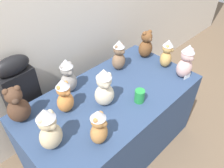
# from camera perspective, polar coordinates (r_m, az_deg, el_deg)

# --- Properties ---
(ground_plane) EXTENTS (10.00, 10.00, 0.00)m
(ground_plane) POSITION_cam_1_polar(r_m,az_deg,el_deg) (2.25, 4.76, -19.63)
(ground_plane) COLOR brown
(wall_back) EXTENTS (7.00, 0.08, 2.60)m
(wall_back) POSITION_cam_1_polar(r_m,az_deg,el_deg) (1.95, -14.59, 19.61)
(wall_back) COLOR silver
(wall_back) RESTS_ON ground_plane
(display_table) EXTENTS (1.55, 0.81, 0.72)m
(display_table) POSITION_cam_1_polar(r_m,az_deg,el_deg) (2.05, 0.00, -10.31)
(display_table) COLOR navy
(display_table) RESTS_ON ground_plane
(instrument_case) EXTENTS (0.29, 0.14, 1.08)m
(instrument_case) POSITION_cam_1_polar(r_m,az_deg,el_deg) (2.07, -21.41, -6.02)
(instrument_case) COLOR black
(instrument_case) RESTS_ON ground_plane
(teddy_bear_cocoa) EXTENTS (0.19, 0.17, 0.31)m
(teddy_bear_cocoa) POSITION_cam_1_polar(r_m,az_deg,el_deg) (1.64, -23.66, -5.27)
(teddy_bear_cocoa) COLOR #4C3323
(teddy_bear_cocoa) RESTS_ON display_table
(teddy_bear_ginger) EXTENTS (0.15, 0.14, 0.30)m
(teddy_bear_ginger) POSITION_cam_1_polar(r_m,az_deg,el_deg) (1.61, -12.42, -3.10)
(teddy_bear_ginger) COLOR #D17F3D
(teddy_bear_ginger) RESTS_ON display_table
(teddy_bear_blush) EXTENTS (0.17, 0.16, 0.32)m
(teddy_bear_blush) POSITION_cam_1_polar(r_m,az_deg,el_deg) (2.01, 18.86, 5.59)
(teddy_bear_blush) COLOR beige
(teddy_bear_blush) RESTS_ON display_table
(teddy_bear_mocha) EXTENTS (0.14, 0.12, 0.30)m
(teddy_bear_mocha) POSITION_cam_1_polar(r_m,az_deg,el_deg) (2.01, 1.81, 7.53)
(teddy_bear_mocha) COLOR #7F6047
(teddy_bear_mocha) RESTS_ON display_table
(teddy_bear_honey) EXTENTS (0.16, 0.15, 0.28)m
(teddy_bear_honey) POSITION_cam_1_polar(r_m,az_deg,el_deg) (2.11, 14.20, 7.74)
(teddy_bear_honey) COLOR tan
(teddy_bear_honey) RESTS_ON display_table
(teddy_bear_chestnut) EXTENTS (0.17, 0.15, 0.29)m
(teddy_bear_chestnut) POSITION_cam_1_polar(r_m,az_deg,el_deg) (2.22, 8.92, 10.11)
(teddy_bear_chestnut) COLOR brown
(teddy_bear_chestnut) RESTS_ON display_table
(teddy_bear_cream) EXTENTS (0.19, 0.18, 0.34)m
(teddy_bear_cream) POSITION_cam_1_polar(r_m,az_deg,el_deg) (1.61, -2.05, -1.06)
(teddy_bear_cream) COLOR beige
(teddy_bear_cream) RESTS_ON display_table
(teddy_bear_sand) EXTENTS (0.18, 0.16, 0.34)m
(teddy_bear_sand) POSITION_cam_1_polar(r_m,az_deg,el_deg) (1.40, -16.23, -11.34)
(teddy_bear_sand) COLOR #CCB78E
(teddy_bear_sand) RESTS_ON display_table
(teddy_bear_ash) EXTENTS (0.15, 0.13, 0.31)m
(teddy_bear_ash) POSITION_cam_1_polar(r_m,az_deg,el_deg) (1.78, -11.54, 2.08)
(teddy_bear_ash) COLOR gray
(teddy_bear_ash) RESTS_ON display_table
(teddy_bear_caramel) EXTENTS (0.16, 0.15, 0.29)m
(teddy_bear_caramel) POSITION_cam_1_polar(r_m,az_deg,el_deg) (1.39, -3.52, -11.23)
(teddy_bear_caramel) COLOR #B27A42
(teddy_bear_caramel) RESTS_ON display_table
(party_cup_green) EXTENTS (0.08, 0.08, 0.11)m
(party_cup_green) POSITION_cam_1_polar(r_m,az_deg,el_deg) (1.72, 7.27, -3.15)
(party_cup_green) COLOR #238C3D
(party_cup_green) RESTS_ON display_table
(name_card_front_left) EXTENTS (0.07, 0.02, 0.05)m
(name_card_front_left) POSITION_cam_1_polar(r_m,az_deg,el_deg) (2.07, 19.20, 1.99)
(name_card_front_left) COLOR white
(name_card_front_left) RESTS_ON display_table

